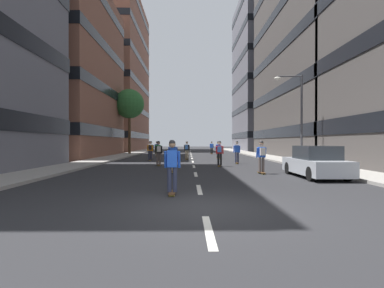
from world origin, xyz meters
name	(u,v)px	position (x,y,z in m)	size (l,w,h in m)	color
ground_plane	(192,157)	(0.00, 25.43, 0.00)	(152.56, 152.56, 0.00)	#28282B
sidewalk_left	(123,155)	(-8.25, 28.60, 0.07)	(2.63, 69.92, 0.14)	#9E9991
sidewalk_right	(259,155)	(8.25, 28.60, 0.07)	(2.63, 69.92, 0.14)	#9E9991
lane_markings	(192,157)	(0.00, 25.50, 0.00)	(0.16, 57.20, 0.01)	silver
building_left_mid	(34,73)	(-17.79, 26.34, 9.52)	(16.57, 17.44, 18.86)	brown
building_left_far	(99,76)	(-17.79, 51.03, 14.62)	(16.57, 22.92, 29.06)	brown
building_right_mid	(347,17)	(17.79, 26.34, 16.04)	(16.57, 22.41, 31.90)	#4C4744
building_right_far	(280,75)	(17.79, 51.03, 14.81)	(16.57, 17.86, 29.45)	slate
parked_car_near	(315,163)	(5.74, 6.57, 0.70)	(1.82, 4.40, 1.52)	#B2B7BF
street_tree_near	(129,104)	(-8.25, 32.41, 6.75)	(3.92, 3.92, 8.62)	#4C3823
streetlamp_right	(297,109)	(7.62, 14.25, 4.14)	(2.13, 0.30, 6.50)	#3F3F44
skater_0	(151,149)	(-4.03, 21.59, 0.98)	(0.55, 0.92, 1.78)	brown
skater_1	(212,147)	(2.89, 33.94, 0.98)	(0.57, 0.92, 1.78)	brown
skater_2	(172,164)	(-0.91, 1.93, 0.98)	(0.53, 0.90, 1.78)	brown
skater_3	(159,152)	(-2.51, 13.63, 1.02)	(0.56, 0.92, 1.78)	brown
skater_4	(150,149)	(-3.86, 19.48, 1.02)	(0.56, 0.92, 1.78)	brown
skater_5	(218,149)	(2.66, 22.61, 0.98)	(0.57, 0.92, 1.78)	brown
skater_6	(173,147)	(-2.56, 33.78, 0.98)	(0.57, 0.92, 1.78)	brown
skater_7	(173,155)	(-1.26, 9.13, 0.98)	(0.55, 0.92, 1.78)	brown
skater_8	(157,148)	(-4.11, 27.65, 1.02)	(0.54, 0.91, 1.78)	brown
skater_9	(220,152)	(1.79, 12.98, 1.02)	(0.56, 0.92, 1.78)	brown
skater_10	(262,155)	(3.52, 8.14, 1.02)	(0.55, 0.92, 1.78)	brown
skater_11	(158,150)	(-2.93, 17.62, 1.02)	(0.55, 0.92, 1.78)	brown
skater_12	(237,151)	(3.40, 15.53, 0.98)	(0.54, 0.91, 1.78)	brown
skater_13	(187,149)	(-0.53, 21.05, 1.02)	(0.56, 0.92, 1.78)	brown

